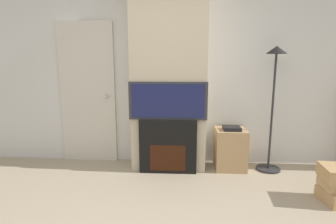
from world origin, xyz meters
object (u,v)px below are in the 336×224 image
(fireplace, at_px, (168,146))
(television, at_px, (168,101))
(floor_lamp, at_px, (274,88))
(media_stand, at_px, (230,148))

(fireplace, distance_m, television, 0.63)
(floor_lamp, xyz_separation_m, media_stand, (-0.54, 0.01, -0.86))
(floor_lamp, bearing_deg, fireplace, -173.65)
(television, bearing_deg, fireplace, 90.00)
(media_stand, bearing_deg, fireplace, -168.87)
(fireplace, height_order, media_stand, fireplace)
(media_stand, bearing_deg, television, -168.74)
(television, height_order, media_stand, television)
(fireplace, bearing_deg, media_stand, 11.13)
(floor_lamp, height_order, media_stand, floor_lamp)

